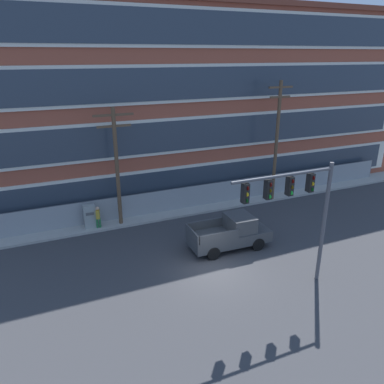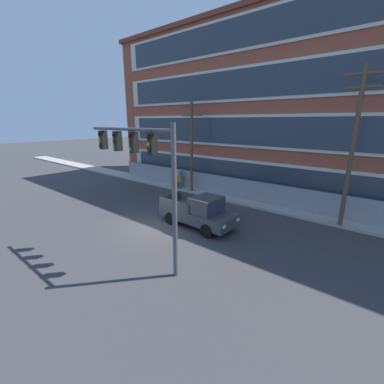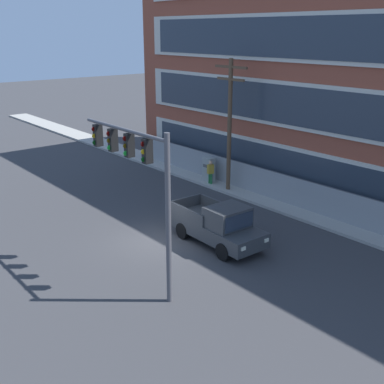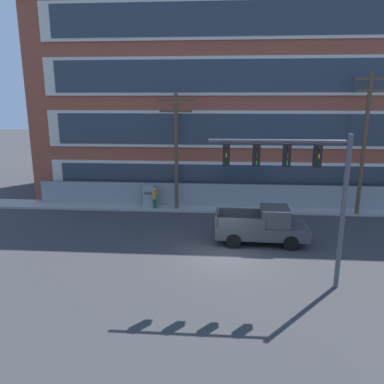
% 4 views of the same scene
% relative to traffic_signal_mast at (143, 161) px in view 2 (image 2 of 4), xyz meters
% --- Properties ---
extents(ground_plane, '(160.00, 160.00, 0.00)m').
position_rel_traffic_signal_mast_xyz_m(ground_plane, '(-2.87, 2.83, -4.79)').
color(ground_plane, '#38383A').
extents(sidewalk_building_side, '(80.00, 2.08, 0.16)m').
position_rel_traffic_signal_mast_xyz_m(sidewalk_building_side, '(-2.87, 11.23, -4.71)').
color(sidewalk_building_side, '#9E9B93').
rests_on(sidewalk_building_side, ground).
extents(brick_mill_building, '(39.81, 11.03, 14.98)m').
position_rel_traffic_signal_mast_xyz_m(brick_mill_building, '(2.33, 17.49, 2.71)').
color(brick_mill_building, brown).
rests_on(brick_mill_building, ground).
extents(chain_link_fence, '(34.69, 0.06, 1.84)m').
position_rel_traffic_signal_mast_xyz_m(chain_link_fence, '(0.86, 11.49, -3.85)').
color(chain_link_fence, gray).
rests_on(chain_link_fence, ground).
extents(traffic_signal_mast, '(5.54, 0.43, 6.42)m').
position_rel_traffic_signal_mast_xyz_m(traffic_signal_mast, '(0.00, 0.00, 0.00)').
color(traffic_signal_mast, '#4C4C51').
rests_on(traffic_signal_mast, ground).
extents(pickup_truck_dark_grey, '(5.08, 2.23, 2.04)m').
position_rel_traffic_signal_mast_xyz_m(pickup_truck_dark_grey, '(-0.69, 4.86, -3.83)').
color(pickup_truck_dark_grey, '#383A3D').
rests_on(pickup_truck_dark_grey, ground).
extents(utility_pole_near_corner, '(2.58, 0.26, 8.14)m').
position_rel_traffic_signal_mast_xyz_m(utility_pole_near_corner, '(-6.15, 10.72, -0.25)').
color(utility_pole_near_corner, brown).
rests_on(utility_pole_near_corner, ground).
extents(utility_pole_midblock, '(2.05, 0.26, 9.45)m').
position_rel_traffic_signal_mast_xyz_m(utility_pole_midblock, '(6.24, 10.40, 0.35)').
color(utility_pole_midblock, brown).
rests_on(utility_pole_midblock, ground).
extents(electrical_cabinet, '(0.75, 0.53, 1.76)m').
position_rel_traffic_signal_mast_xyz_m(electrical_cabinet, '(-8.20, 10.91, -3.90)').
color(electrical_cabinet, '#939993').
rests_on(electrical_cabinet, ground).
extents(pedestrian_near_cabinet, '(0.33, 0.44, 1.69)m').
position_rel_traffic_signal_mast_xyz_m(pedestrian_near_cabinet, '(-7.69, 10.61, -3.81)').
color(pedestrian_near_cabinet, '#236B38').
rests_on(pedestrian_near_cabinet, ground).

